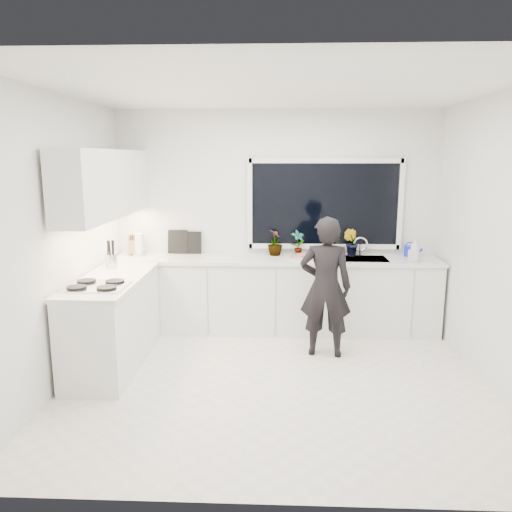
{
  "coord_description": "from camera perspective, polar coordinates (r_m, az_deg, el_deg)",
  "views": [
    {
      "loc": [
        0.01,
        -4.49,
        2.13
      ],
      "look_at": [
        -0.2,
        0.4,
        1.15
      ],
      "focal_mm": 35.0,
      "sensor_mm": 36.0,
      "label": 1
    }
  ],
  "objects": [
    {
      "name": "picture_frame_small",
      "position": [
        6.39,
        -8.93,
        1.63
      ],
      "size": [
        0.25,
        0.03,
        0.3
      ],
      "primitive_type": "cube",
      "rotation": [
        0.0,
        0.0,
        -0.03
      ],
      "color": "black",
      "rests_on": "countertop_back"
    },
    {
      "name": "countertop_back",
      "position": [
        6.06,
        2.27,
        -0.41
      ],
      "size": [
        3.94,
        0.62,
        0.04
      ],
      "primitive_type": "cube",
      "color": "silver",
      "rests_on": "base_cabinets_back"
    },
    {
      "name": "ceiling",
      "position": [
        4.53,
        2.4,
        18.68
      ],
      "size": [
        4.0,
        3.5,
        0.02
      ],
      "primitive_type": "cube",
      "color": "white",
      "rests_on": "wall_back"
    },
    {
      "name": "base_cabinets_back",
      "position": [
        6.18,
        2.24,
        -4.58
      ],
      "size": [
        3.92,
        0.58,
        0.88
      ],
      "primitive_type": "cube",
      "color": "white",
      "rests_on": "floor"
    },
    {
      "name": "soap_bottles",
      "position": [
        6.11,
        17.66,
        0.6
      ],
      "size": [
        0.13,
        0.12,
        0.29
      ],
      "color": "#D8BF66",
      "rests_on": "countertop_back"
    },
    {
      "name": "watering_can",
      "position": [
        6.42,
        17.15,
        0.53
      ],
      "size": [
        0.18,
        0.18,
        0.13
      ],
      "primitive_type": "cylinder",
      "rotation": [
        0.0,
        0.0,
        -0.39
      ],
      "color": "#1627D1",
      "rests_on": "countertop_back"
    },
    {
      "name": "stovetop",
      "position": [
        4.95,
        -17.79,
        -3.21
      ],
      "size": [
        0.56,
        0.48,
        0.03
      ],
      "primitive_type": "cube",
      "color": "black",
      "rests_on": "countertop_left"
    },
    {
      "name": "upper_cabinets",
      "position": [
        5.5,
        -16.85,
        7.92
      ],
      "size": [
        0.34,
        2.1,
        0.7
      ],
      "primitive_type": "cube",
      "color": "white",
      "rests_on": "wall_left"
    },
    {
      "name": "floor",
      "position": [
        4.97,
        2.14,
        -14.17
      ],
      "size": [
        4.0,
        3.5,
        0.02
      ],
      "primitive_type": "cube",
      "color": "beige",
      "rests_on": "ground"
    },
    {
      "name": "utensil_crock",
      "position": [
        5.71,
        -16.21,
        -0.56
      ],
      "size": [
        0.15,
        0.15,
        0.16
      ],
      "primitive_type": "cylinder",
      "rotation": [
        0.0,
        0.0,
        -0.2
      ],
      "color": "#AEAEB3",
      "rests_on": "countertop_left"
    },
    {
      "name": "person",
      "position": [
        5.38,
        7.94,
        -3.53
      ],
      "size": [
        0.59,
        0.43,
        1.52
      ],
      "primitive_type": "imported",
      "rotation": [
        0.0,
        0.0,
        3.02
      ],
      "color": "black",
      "rests_on": "floor"
    },
    {
      "name": "window",
      "position": [
        6.27,
        7.84,
        5.9
      ],
      "size": [
        1.8,
        0.02,
        1.0
      ],
      "primitive_type": "cube",
      "color": "black",
      "rests_on": "wall_back"
    },
    {
      "name": "herb_plants",
      "position": [
        6.21,
        6.79,
        1.43
      ],
      "size": [
        1.15,
        0.25,
        0.33
      ],
      "color": "#26662D",
      "rests_on": "countertop_back"
    },
    {
      "name": "wall_right",
      "position": [
        4.98,
        26.08,
        1.15
      ],
      "size": [
        0.02,
        3.5,
        2.7
      ],
      "primitive_type": "cube",
      "color": "white",
      "rests_on": "ground"
    },
    {
      "name": "pizza",
      "position": [
        6.04,
        6.23,
        -0.0
      ],
      "size": [
        0.46,
        0.36,
        0.01
      ],
      "primitive_type": "cube",
      "rotation": [
        0.0,
        0.0,
        -0.17
      ],
      "color": "#B32617",
      "rests_on": "pizza_tray"
    },
    {
      "name": "countertop_left",
      "position": [
        5.27,
        -16.27,
        -2.64
      ],
      "size": [
        0.62,
        1.6,
        0.04
      ],
      "primitive_type": "cube",
      "color": "silver",
      "rests_on": "base_cabinets_left"
    },
    {
      "name": "sink",
      "position": [
        6.16,
        12.08,
        -0.74
      ],
      "size": [
        0.58,
        0.42,
        0.14
      ],
      "primitive_type": "cube",
      "color": "silver",
      "rests_on": "countertop_back"
    },
    {
      "name": "wall_left",
      "position": [
        4.98,
        -21.53,
        1.53
      ],
      "size": [
        0.02,
        3.5,
        2.7
      ],
      "primitive_type": "cube",
      "color": "white",
      "rests_on": "ground"
    },
    {
      "name": "pizza_tray",
      "position": [
        6.04,
        6.23,
        -0.16
      ],
      "size": [
        0.5,
        0.41,
        0.03
      ],
      "primitive_type": "cube",
      "rotation": [
        0.0,
        0.0,
        -0.17
      ],
      "color": "#B6B6BA",
      "rests_on": "countertop_back"
    },
    {
      "name": "picture_frame_large",
      "position": [
        6.36,
        -7.25,
        1.54
      ],
      "size": [
        0.22,
        0.02,
        0.28
      ],
      "primitive_type": "cube",
      "rotation": [
        0.0,
        0.0,
        -0.01
      ],
      "color": "black",
      "rests_on": "countertop_back"
    },
    {
      "name": "faucet",
      "position": [
        6.32,
        11.84,
        1.05
      ],
      "size": [
        0.03,
        0.03,
        0.22
      ],
      "primitive_type": "cylinder",
      "color": "silver",
      "rests_on": "countertop_back"
    },
    {
      "name": "knife_block",
      "position": [
        6.43,
        -13.72,
        1.14
      ],
      "size": [
        0.13,
        0.11,
        0.22
      ],
      "primitive_type": "cube",
      "rotation": [
        0.0,
        0.0,
        0.05
      ],
      "color": "olive",
      "rests_on": "countertop_back"
    },
    {
      "name": "base_cabinets_left",
      "position": [
        5.39,
        -16.0,
        -7.39
      ],
      "size": [
        0.58,
        1.6,
        0.88
      ],
      "primitive_type": "cube",
      "color": "white",
      "rests_on": "floor"
    },
    {
      "name": "wall_back",
      "position": [
        6.3,
        2.31,
        4.19
      ],
      "size": [
        4.0,
        0.02,
        2.7
      ],
      "primitive_type": "cube",
      "color": "white",
      "rests_on": "ground"
    },
    {
      "name": "paper_towel_roll",
      "position": [
        6.37,
        -13.19,
        1.25
      ],
      "size": [
        0.14,
        0.14,
        0.26
      ],
      "primitive_type": "cylinder",
      "rotation": [
        0.0,
        0.0,
        0.34
      ],
      "color": "silver",
      "rests_on": "countertop_back"
    }
  ]
}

